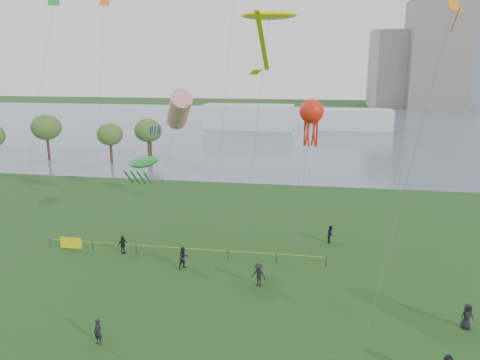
# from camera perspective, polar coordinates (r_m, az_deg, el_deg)

# --- Properties ---
(lake) EXTENTS (400.00, 120.00, 0.08)m
(lake) POSITION_cam_1_polar(r_m,az_deg,el_deg) (121.82, 7.01, 6.40)
(lake) COLOR slate
(lake) RESTS_ON ground_plane
(building_mid) EXTENTS (20.00, 20.00, 38.00)m
(building_mid) POSITION_cam_1_polar(r_m,az_deg,el_deg) (187.25, 22.76, 13.87)
(building_mid) COLOR slate
(building_mid) RESTS_ON ground_plane
(building_low) EXTENTS (16.00, 18.00, 28.00)m
(building_low) POSITION_cam_1_polar(r_m,az_deg,el_deg) (190.61, 18.02, 12.73)
(building_low) COLOR gray
(building_low) RESTS_ON ground_plane
(pavilion_left) EXTENTS (22.00, 8.00, 6.00)m
(pavilion_left) POSITION_cam_1_polar(r_m,az_deg,el_deg) (117.65, 1.04, 7.70)
(pavilion_left) COLOR silver
(pavilion_left) RESTS_ON ground_plane
(pavilion_right) EXTENTS (18.00, 7.00, 5.00)m
(pavilion_right) POSITION_cam_1_polar(r_m,az_deg,el_deg) (119.76, 13.76, 7.18)
(pavilion_right) COLOR silver
(pavilion_right) RESTS_ON ground_plane
(trees) EXTENTS (26.60, 15.57, 7.64)m
(trees) POSITION_cam_1_polar(r_m,az_deg,el_deg) (80.79, -18.39, 5.62)
(trees) COLOR #39241A
(trees) RESTS_ON ground_plane
(fence) EXTENTS (24.07, 0.07, 1.05)m
(fence) POSITION_cam_1_polar(r_m,az_deg,el_deg) (42.09, -15.26, -7.71)
(fence) COLOR black
(fence) RESTS_ON ground_plane
(spectator_a) EXTENTS (1.09, 1.08, 1.78)m
(spectator_a) POSITION_cam_1_polar(r_m,az_deg,el_deg) (37.60, -6.89, -9.40)
(spectator_a) COLOR black
(spectator_a) RESTS_ON ground_plane
(spectator_b) EXTENTS (1.29, 1.02, 1.76)m
(spectator_b) POSITION_cam_1_polar(r_m,az_deg,el_deg) (34.62, 2.28, -11.46)
(spectator_b) COLOR black
(spectator_b) RESTS_ON ground_plane
(spectator_c) EXTENTS (0.76, 0.99, 1.56)m
(spectator_c) POSITION_cam_1_polar(r_m,az_deg,el_deg) (41.45, -14.11, -7.64)
(spectator_c) COLOR black
(spectator_c) RESTS_ON ground_plane
(spectator_d) EXTENTS (0.90, 0.70, 1.63)m
(spectator_d) POSITION_cam_1_polar(r_m,az_deg,el_deg) (32.68, 25.94, -14.72)
(spectator_d) COLOR black
(spectator_d) RESTS_ON ground_plane
(spectator_f) EXTENTS (0.66, 0.54, 1.56)m
(spectator_f) POSITION_cam_1_polar(r_m,az_deg,el_deg) (29.37, -16.92, -17.30)
(spectator_f) COLOR black
(spectator_f) RESTS_ON ground_plane
(spectator_g) EXTENTS (0.71, 0.86, 1.59)m
(spectator_g) POSITION_cam_1_polar(r_m,az_deg,el_deg) (43.30, 10.99, -6.51)
(spectator_g) COLOR black
(spectator_g) RESTS_ON ground_plane
(kite_stingray) EXTENTS (4.76, 9.96, 20.09)m
(kite_stingray) POSITION_cam_1_polar(r_m,az_deg,el_deg) (41.42, 3.50, 19.31)
(kite_stingray) COLOR #3F3F42
(kite_windsock) EXTENTS (4.54, 5.37, 13.82)m
(kite_windsock) POSITION_cam_1_polar(r_m,az_deg,el_deg) (40.95, -7.46, 8.46)
(kite_windsock) COLOR #3F3F42
(kite_creature) EXTENTS (6.17, 6.62, 7.95)m
(kite_creature) POSITION_cam_1_polar(r_m,az_deg,el_deg) (40.99, -11.63, 2.11)
(kite_creature) COLOR #3F3F42
(kite_octopus) EXTENTS (2.01, 6.00, 12.99)m
(kite_octopus) POSITION_cam_1_polar(r_m,az_deg,el_deg) (39.16, 8.71, 8.15)
(kite_octopus) COLOR #3F3F42
(kite_delta) EXTENTS (7.10, 14.99, 19.87)m
(kite_delta) POSITION_cam_1_polar(r_m,az_deg,el_deg) (31.13, 24.04, 16.87)
(kite_delta) COLOR #3F3F42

